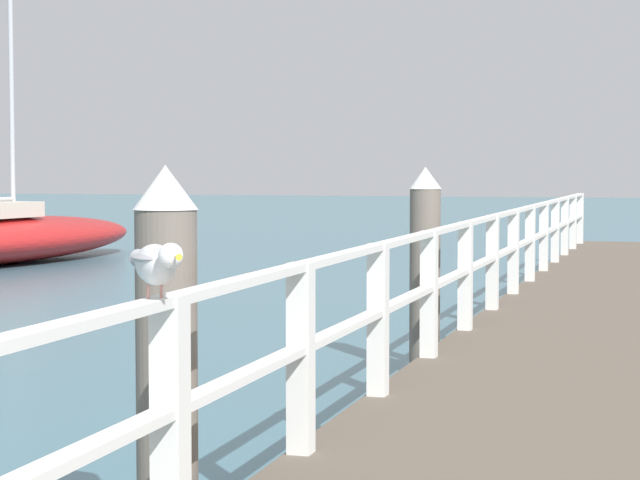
# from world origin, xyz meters

# --- Properties ---
(pier_deck) EXTENTS (2.28, 24.50, 0.42)m
(pier_deck) POSITION_xyz_m (0.00, 12.25, 0.21)
(pier_deck) COLOR brown
(pier_deck) RESTS_ON ground_plane
(pier_railing) EXTENTS (0.12, 23.02, 0.98)m
(pier_railing) POSITION_xyz_m (-1.06, 12.25, 1.03)
(pier_railing) COLOR silver
(pier_railing) RESTS_ON pier_deck
(dock_piling_near) EXTENTS (0.29, 0.29, 1.89)m
(dock_piling_near) POSITION_xyz_m (-1.44, 4.90, 0.95)
(dock_piling_near) COLOR #6B6056
(dock_piling_near) RESTS_ON ground_plane
(dock_piling_far) EXTENTS (0.29, 0.29, 1.89)m
(dock_piling_far) POSITION_xyz_m (-1.44, 10.66, 0.95)
(dock_piling_far) COLOR #6B6056
(dock_piling_far) RESTS_ON ground_plane
(seagull_foreground) EXTENTS (0.35, 0.38, 0.21)m
(seagull_foreground) POSITION_xyz_m (-1.06, 3.94, 1.53)
(seagull_foreground) COLOR white
(seagull_foreground) RESTS_ON pier_railing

